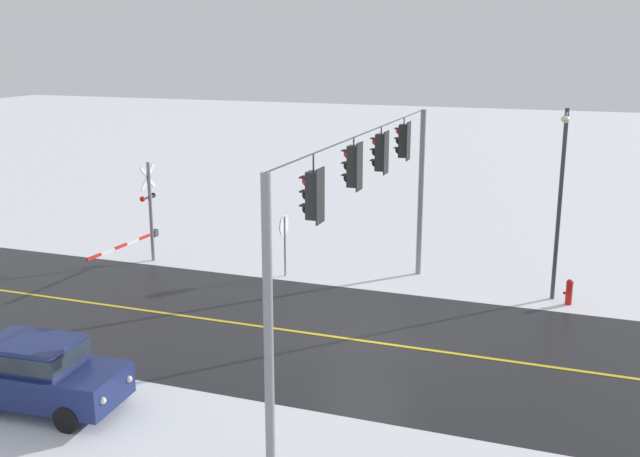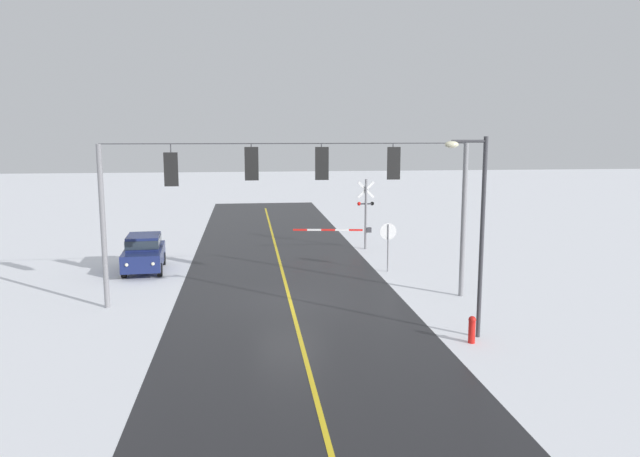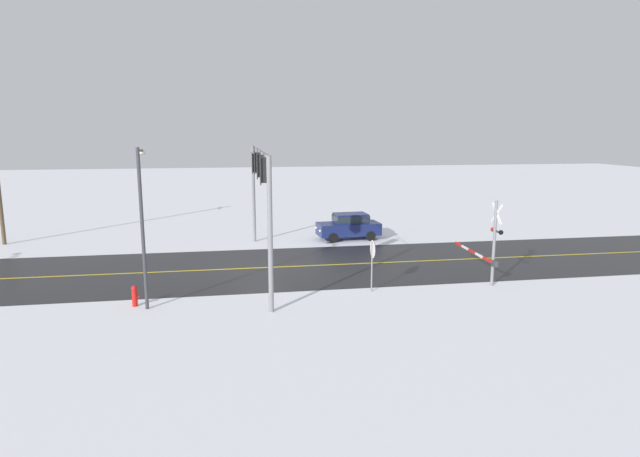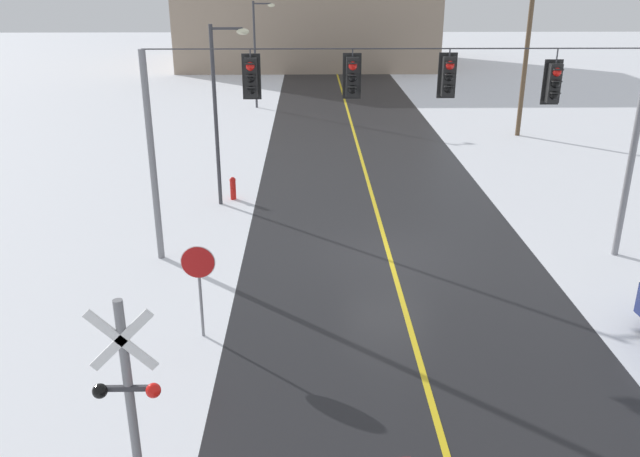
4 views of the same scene
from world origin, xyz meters
The scene contains 9 objects.
ground_plane centered at (0.00, 0.00, 0.00)m, with size 160.00×160.00×0.00m, color white.
road_asphalt centered at (0.00, 6.00, 0.00)m, with size 9.00×80.00×0.01m, color black.
lane_centre_line centered at (0.00, 6.00, 0.01)m, with size 0.14×72.00×0.01m, color gold.
signal_span centered at (0.08, -0.01, 4.45)m, with size 14.20×0.47×6.22m.
stop_sign centered at (-5.03, -4.68, 1.71)m, with size 0.80×0.09×2.35m.
railroad_crossing centered at (-4.68, -10.46, 1.96)m, with size 4.64×0.31×4.00m.
parked_car_navy centered at (6.59, -6.25, 0.95)m, with size 2.03×4.29×1.74m.
streetlamp_near centered at (-5.59, 4.96, 3.92)m, with size 1.39×0.28×6.50m.
fire_hydrant centered at (-5.38, 5.50, 0.47)m, with size 0.24×0.31×0.88m.
Camera 2 is at (1.65, 23.44, 6.64)m, focal length 34.37 mm.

